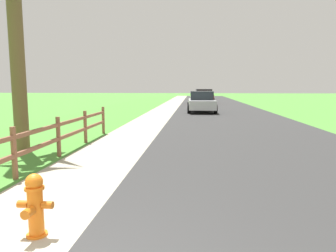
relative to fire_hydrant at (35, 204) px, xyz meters
name	(u,v)px	position (x,y,z in m)	size (l,w,h in m)	color
ground_plane	(178,108)	(0.54, 23.60, -0.42)	(120.00, 120.00, 0.00)	#498A34
road_asphalt	(216,107)	(4.04, 25.60, -0.41)	(7.00, 66.00, 0.01)	#2F2F2F
curb_concrete	(148,106)	(-2.46, 25.60, -0.41)	(6.00, 66.00, 0.01)	#AAA28A
grass_verge	(132,106)	(-3.96, 25.60, -0.41)	(5.00, 66.00, 0.00)	#498A34
fire_hydrant	(35,204)	(0.00, 0.00, 0.00)	(0.45, 0.38, 0.81)	orange
rail_fence	(39,140)	(-1.63, 3.27, 0.20)	(0.11, 10.28, 1.08)	brown
palm_tree	(14,1)	(-2.94, 4.81, 3.76)	(2.61, 2.61, 5.76)	brown
parked_suv_silver	(201,102)	(2.49, 19.45, 0.33)	(2.15, 5.01, 1.52)	#B7BABF
parked_car_red	(203,96)	(2.96, 30.35, 0.40)	(2.21, 4.78, 1.60)	maroon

